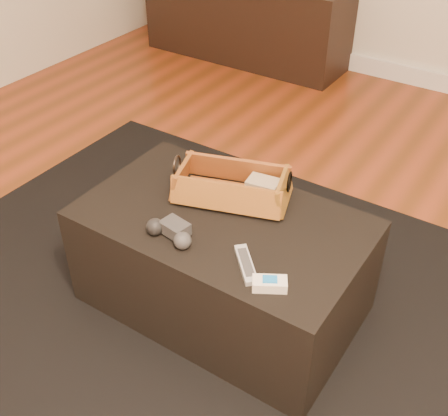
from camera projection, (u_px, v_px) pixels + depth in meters
The scene contains 11 objects.
floor at pixel (207, 372), 1.95m from camera, with size 5.00×5.50×0.01m, color brown.
baseboard at pixel (441, 82), 3.74m from camera, with size 5.00×0.04×0.12m, color white.
media_cabinet at pixel (246, 18), 4.07m from camera, with size 1.50×0.45×0.59m, color black.
area_rug at pixel (215, 311), 2.17m from camera, with size 2.60×2.00×0.01m, color black.
ottoman at pixel (222, 262), 2.07m from camera, with size 1.00×0.60×0.42m, color black.
tv_remote at pixel (225, 194), 2.01m from camera, with size 0.22×0.05×0.02m, color black.
cloth_bundle at pixel (263, 188), 2.01m from camera, with size 0.11×0.08×0.06m, color tan.
wicker_basket at pixel (232, 187), 2.01m from camera, with size 0.45×0.33×0.14m.
game_controller at pixel (171, 231), 1.84m from camera, with size 0.18×0.11×0.06m.
silver_remote at pixel (246, 264), 1.74m from camera, with size 0.15×0.15×0.02m.
cream_gadget at pixel (270, 284), 1.66m from camera, with size 0.12×0.10×0.04m.
Camera 1 is at (0.72, -0.99, 1.62)m, focal length 45.00 mm.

